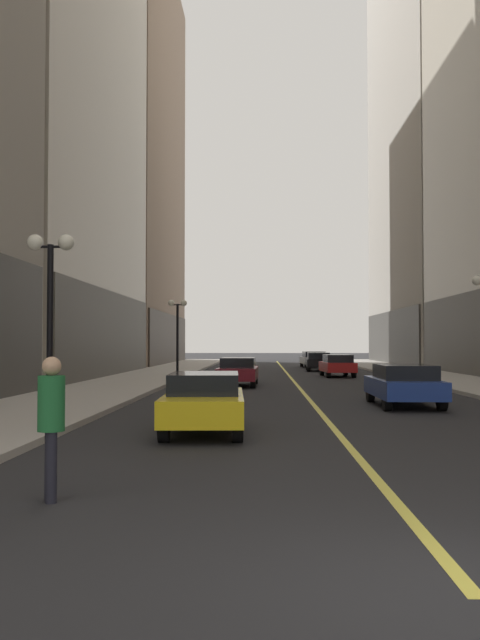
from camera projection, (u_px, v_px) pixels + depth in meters
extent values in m
plane|color=#262628|center=(290.00, 377.00, 40.32)|extent=(200.00, 200.00, 0.00)
cube|color=#ADA8A0|center=(150.00, 376.00, 40.58)|extent=(4.50, 78.00, 0.15)
cube|color=#ADA8A0|center=(432.00, 376.00, 40.07)|extent=(4.50, 78.00, 0.15)
cube|color=#E5D64C|center=(290.00, 377.00, 40.32)|extent=(0.16, 70.00, 0.01)
cube|color=#403C35|center=(109.00, 335.00, 40.24)|extent=(0.50, 22.80, 5.00)
cube|color=gray|center=(91.00, 159.00, 66.53)|extent=(15.30, 26.00, 39.60)
cube|color=#332A23|center=(168.00, 339.00, 65.71)|extent=(0.50, 24.70, 4.75)
cube|color=#403C35|center=(475.00, 334.00, 39.57)|extent=(0.50, 22.80, 5.00)
cube|color=#3A3935|center=(392.00, 338.00, 65.05)|extent=(0.50, 24.70, 5.00)
cube|color=yellow|center=(204.00, 406.00, 15.36)|extent=(1.90, 4.36, 0.55)
cube|color=black|center=(205.00, 384.00, 15.59)|extent=(1.61, 2.46, 0.50)
cylinder|color=black|center=(238.00, 426.00, 13.86)|extent=(0.25, 0.65, 0.64)
cylinder|color=black|center=(164.00, 426.00, 13.85)|extent=(0.25, 0.65, 0.64)
cylinder|color=black|center=(237.00, 412.00, 16.86)|extent=(0.25, 0.65, 0.64)
cylinder|color=black|center=(176.00, 412.00, 16.85)|extent=(0.25, 0.65, 0.64)
cube|color=navy|center=(403.00, 387.00, 21.77)|extent=(1.84, 4.45, 0.55)
cube|color=black|center=(405.00, 373.00, 21.57)|extent=(1.62, 2.49, 0.50)
cylinder|color=black|center=(370.00, 393.00, 23.34)|extent=(0.22, 0.64, 0.64)
cylinder|color=black|center=(418.00, 393.00, 23.29)|extent=(0.22, 0.64, 0.64)
cylinder|color=black|center=(387.00, 400.00, 20.23)|extent=(0.22, 0.64, 0.64)
cylinder|color=black|center=(442.00, 400.00, 20.19)|extent=(0.22, 0.64, 0.64)
cube|color=maroon|center=(238.00, 373.00, 32.06)|extent=(1.87, 4.40, 0.55)
cube|color=black|center=(238.00, 363.00, 32.29)|extent=(1.61, 2.48, 0.50)
cylinder|color=black|center=(253.00, 381.00, 30.48)|extent=(0.24, 0.65, 0.64)
cylinder|color=black|center=(219.00, 381.00, 30.57)|extent=(0.24, 0.65, 0.64)
cylinder|color=black|center=(255.00, 378.00, 33.53)|extent=(0.24, 0.65, 0.64)
cylinder|color=black|center=(224.00, 378.00, 33.61)|extent=(0.24, 0.65, 0.64)
cube|color=#B21919|center=(337.00, 367.00, 40.91)|extent=(1.88, 4.11, 0.55)
cube|color=black|center=(338.00, 359.00, 40.73)|extent=(1.60, 2.32, 0.50)
cylinder|color=black|center=(322.00, 370.00, 42.30)|extent=(0.25, 0.65, 0.64)
cylinder|color=black|center=(346.00, 370.00, 42.32)|extent=(0.25, 0.65, 0.64)
cylinder|color=black|center=(328.00, 372.00, 39.48)|extent=(0.25, 0.65, 0.64)
cylinder|color=black|center=(354.00, 372.00, 39.50)|extent=(0.25, 0.65, 0.64)
cube|color=black|center=(318.00, 363.00, 49.64)|extent=(1.87, 4.26, 0.55)
cube|color=black|center=(318.00, 356.00, 49.45)|extent=(1.59, 2.40, 0.50)
cylinder|color=black|center=(307.00, 366.00, 51.15)|extent=(0.24, 0.65, 0.64)
cylinder|color=black|center=(327.00, 366.00, 51.05)|extent=(0.24, 0.65, 0.64)
cylinder|color=black|center=(309.00, 367.00, 48.22)|extent=(0.24, 0.65, 0.64)
cylinder|color=black|center=(330.00, 367.00, 48.12)|extent=(0.24, 0.65, 0.64)
cube|color=#B7B7BC|center=(313.00, 360.00, 56.49)|extent=(2.04, 4.82, 0.55)
cube|color=black|center=(314.00, 355.00, 56.27)|extent=(1.72, 2.73, 0.50)
cylinder|color=black|center=(302.00, 363.00, 58.13)|extent=(0.25, 0.65, 0.64)
cylinder|color=black|center=(320.00, 363.00, 58.15)|extent=(0.25, 0.65, 0.64)
cylinder|color=black|center=(306.00, 364.00, 54.81)|extent=(0.25, 0.65, 0.64)
cylinder|color=black|center=(326.00, 364.00, 54.83)|extent=(0.25, 0.65, 0.64)
cylinder|color=black|center=(50.00, 465.00, 8.75)|extent=(0.14, 0.14, 0.88)
cylinder|color=black|center=(51.00, 467.00, 8.60)|extent=(0.14, 0.14, 0.88)
cylinder|color=#1E6633|center=(51.00, 403.00, 8.70)|extent=(0.44, 0.44, 0.70)
sphere|color=tan|center=(52.00, 366.00, 8.72)|extent=(0.24, 0.24, 0.24)
cylinder|color=black|center=(50.00, 338.00, 15.33)|extent=(0.14, 0.14, 4.20)
cylinder|color=black|center=(51.00, 247.00, 15.40)|extent=(0.80, 0.06, 0.06)
sphere|color=white|center=(35.00, 242.00, 15.41)|extent=(0.36, 0.36, 0.36)
sphere|color=white|center=(66.00, 242.00, 15.39)|extent=(0.36, 0.36, 0.36)
cylinder|color=black|center=(177.00, 341.00, 38.57)|extent=(0.14, 0.14, 4.20)
cylinder|color=black|center=(178.00, 305.00, 38.64)|extent=(0.80, 0.06, 0.06)
sphere|color=white|center=(171.00, 303.00, 38.66)|extent=(0.36, 0.36, 0.36)
sphere|color=white|center=(184.00, 303.00, 38.63)|extent=(0.36, 0.36, 0.36)
sphere|color=white|center=(477.00, 280.00, 24.75)|extent=(0.36, 0.36, 0.36)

